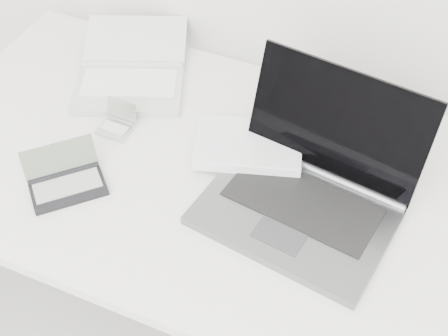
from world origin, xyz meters
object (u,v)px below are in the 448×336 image
at_px(laptop_large, 293,179).
at_px(palmtop_charcoal, 66,181).
at_px(netbook_open_white, 131,75).
at_px(desk, 243,192).

bearing_deg(laptop_large, palmtop_charcoal, -149.81).
bearing_deg(netbook_open_white, laptop_large, -43.44).
bearing_deg(netbook_open_white, palmtop_charcoal, -104.38).
bearing_deg(palmtop_charcoal, desk, -18.40).
xyz_separation_m(desk, netbook_open_white, (-0.40, 0.21, 0.07)).
height_order(desk, netbook_open_white, netbook_open_white).
relative_size(desk, laptop_large, 3.02).
distance_m(netbook_open_white, palmtop_charcoal, 0.39).
relative_size(desk, palmtop_charcoal, 8.15).
bearing_deg(palmtop_charcoal, netbook_open_white, 52.30).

